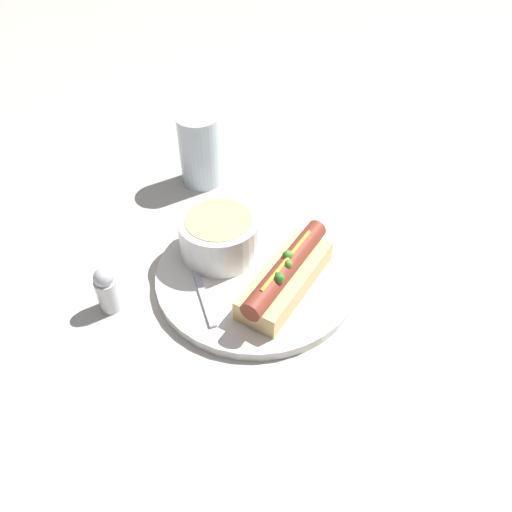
% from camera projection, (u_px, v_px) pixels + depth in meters
% --- Properties ---
extents(ground_plane, '(4.00, 4.00, 0.00)m').
position_uv_depth(ground_plane, '(256.00, 278.00, 0.67)').
color(ground_plane, '#BCB7AD').
extents(dinner_plate, '(0.26, 0.26, 0.01)m').
position_uv_depth(dinner_plate, '(256.00, 275.00, 0.66)').
color(dinner_plate, white).
rests_on(dinner_plate, ground_plane).
extents(hot_dog, '(0.16, 0.13, 0.06)m').
position_uv_depth(hot_dog, '(286.00, 276.00, 0.62)').
color(hot_dog, '#E5C17F').
rests_on(hot_dog, dinner_plate).
extents(soup_bowl, '(0.11, 0.11, 0.06)m').
position_uv_depth(soup_bowl, '(220.00, 234.00, 0.66)').
color(soup_bowl, white).
rests_on(soup_bowl, dinner_plate).
extents(spoon, '(0.03, 0.14, 0.01)m').
position_uv_depth(spoon, '(195.00, 268.00, 0.66)').
color(spoon, '#B7B7BC').
rests_on(spoon, dinner_plate).
extents(drinking_glass, '(0.07, 0.07, 0.12)m').
position_uv_depth(drinking_glass, '(200.00, 150.00, 0.79)').
color(drinking_glass, silver).
rests_on(drinking_glass, ground_plane).
extents(salt_shaker, '(0.03, 0.03, 0.07)m').
position_uv_depth(salt_shaker, '(107.00, 289.00, 0.61)').
color(salt_shaker, silver).
rests_on(salt_shaker, ground_plane).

